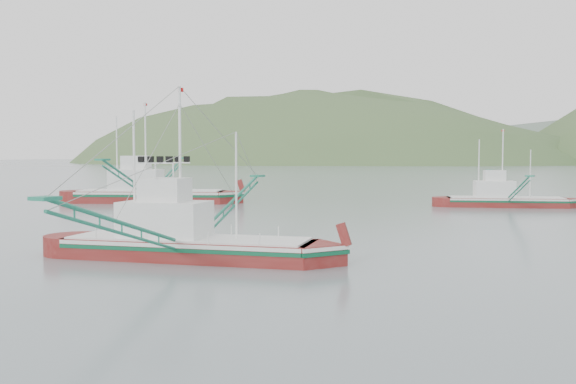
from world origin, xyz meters
The scene contains 5 objects.
ground centered at (0.00, 0.00, 0.00)m, with size 1200.00×1200.00×0.00m, color slate.
main_boat centered at (-2.68, 0.03, 1.76)m, with size 13.36×23.01×9.47m.
bg_boat_far centered at (5.66, 41.99, 1.69)m, with size 12.04×20.43×8.57m.
bg_boat_left centered at (-30.04, 29.01, 2.43)m, with size 16.64×28.02×11.96m.
headland_left centered at (-180.00, 360.00, 0.00)m, with size 448.00×308.00×210.00m, color #405B2F.
Camera 1 is at (17.46, -26.03, 5.32)m, focal length 40.00 mm.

